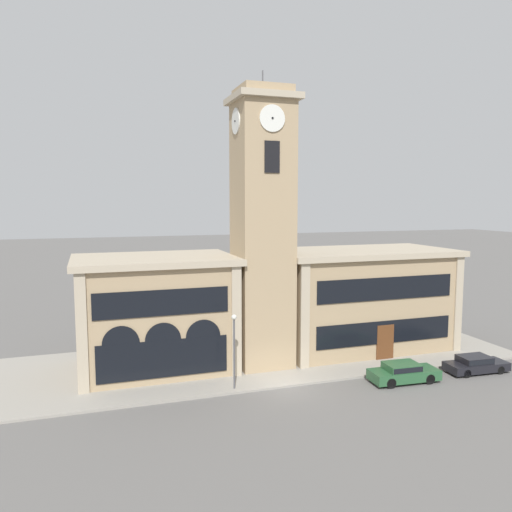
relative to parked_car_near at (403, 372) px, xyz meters
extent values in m
plane|color=#605E5B|center=(-8.15, 1.56, -0.73)|extent=(300.00, 300.00, 0.00)
cube|color=gray|center=(-8.15, 7.86, -0.65)|extent=(41.67, 12.59, 0.15)
cube|color=tan|center=(-8.15, 6.51, 9.13)|extent=(3.97, 3.97, 19.72)
cube|color=tan|center=(-8.15, 6.51, 19.21)|extent=(4.67, 4.67, 0.45)
cube|color=tan|center=(-8.15, 6.51, 19.74)|extent=(3.65, 3.65, 0.60)
cylinder|color=#4C4C51|center=(-8.15, 6.51, 20.64)|extent=(0.10, 0.10, 1.20)
cylinder|color=silver|center=(-8.15, 4.47, 17.56)|extent=(1.86, 0.10, 1.86)
cylinder|color=black|center=(-8.15, 4.40, 17.56)|extent=(0.15, 0.04, 0.15)
cylinder|color=silver|center=(-10.18, 6.51, 17.56)|extent=(0.10, 1.86, 1.86)
cylinder|color=black|center=(-10.25, 6.51, 17.56)|extent=(0.04, 0.15, 0.15)
cube|color=black|center=(-8.15, 4.48, 14.93)|extent=(1.11, 0.10, 2.20)
cube|color=tan|center=(-15.95, 8.34, 3.30)|extent=(11.05, 7.63, 8.06)
cube|color=tan|center=(-15.95, 8.34, 7.56)|extent=(11.75, 8.33, 0.45)
cube|color=tan|center=(-21.13, 4.46, 3.30)|extent=(0.70, 0.16, 8.06)
cube|color=tan|center=(-10.78, 4.46, 3.30)|extent=(0.70, 0.16, 8.06)
cube|color=black|center=(-15.95, 4.48, 5.08)|extent=(9.06, 0.10, 1.77)
cube|color=black|center=(-15.95, 4.48, 1.21)|extent=(8.84, 0.10, 2.58)
cylinder|color=black|center=(-18.72, 4.47, 2.50)|extent=(2.43, 0.06, 2.43)
cylinder|color=black|center=(-15.95, 4.47, 2.50)|extent=(2.43, 0.06, 2.43)
cylinder|color=black|center=(-13.19, 4.47, 2.50)|extent=(2.43, 0.06, 2.43)
cube|color=tan|center=(1.41, 8.34, 3.30)|extent=(14.55, 7.63, 8.05)
cube|color=tan|center=(1.41, 8.34, 7.54)|extent=(15.25, 8.33, 0.45)
cube|color=tan|center=(-5.51, 4.46, 3.30)|extent=(0.70, 0.16, 8.05)
cube|color=tan|center=(8.34, 4.46, 3.30)|extent=(0.70, 0.16, 8.05)
cube|color=black|center=(1.41, 4.48, 5.07)|extent=(11.93, 0.10, 1.77)
cube|color=#5B3319|center=(1.41, 4.47, 0.72)|extent=(1.50, 0.12, 2.90)
cube|color=black|center=(1.41, 4.48, 1.59)|extent=(11.93, 0.10, 1.80)
cube|color=#285633|center=(0.06, 0.00, -0.18)|extent=(4.95, 2.16, 0.69)
cube|color=#285633|center=(-0.13, 0.01, 0.40)|extent=(2.42, 1.83, 0.48)
cube|color=black|center=(-0.13, 0.01, 0.40)|extent=(2.33, 1.86, 0.36)
cylinder|color=black|center=(1.61, 0.74, -0.37)|extent=(0.73, 0.26, 0.72)
cylinder|color=black|center=(1.52, -0.92, -0.37)|extent=(0.73, 0.26, 0.72)
cylinder|color=black|center=(-1.39, 0.91, -0.37)|extent=(0.73, 0.26, 0.72)
cylinder|color=black|center=(-1.48, -0.75, -0.37)|extent=(0.73, 0.26, 0.72)
cube|color=black|center=(6.32, 0.00, -0.26)|extent=(4.72, 2.06, 0.60)
cube|color=black|center=(6.13, 0.01, 0.28)|extent=(2.31, 1.74, 0.47)
cube|color=black|center=(6.13, 0.01, 0.28)|extent=(2.22, 1.77, 0.36)
cylinder|color=black|center=(7.79, 0.70, -0.42)|extent=(0.62, 0.25, 0.61)
cylinder|color=black|center=(7.70, -0.87, -0.42)|extent=(0.62, 0.25, 0.61)
cylinder|color=black|center=(4.93, 0.87, -0.42)|extent=(0.62, 0.25, 0.61)
cylinder|color=black|center=(4.84, -0.71, -0.42)|extent=(0.62, 0.25, 0.61)
cylinder|color=#4C4C51|center=(-11.61, 2.24, 1.76)|extent=(0.12, 0.12, 4.67)
sphere|color=silver|center=(-11.61, 2.24, 4.27)|extent=(0.36, 0.36, 0.36)
camera|label=1|loc=(-20.42, -28.64, 11.87)|focal=35.00mm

